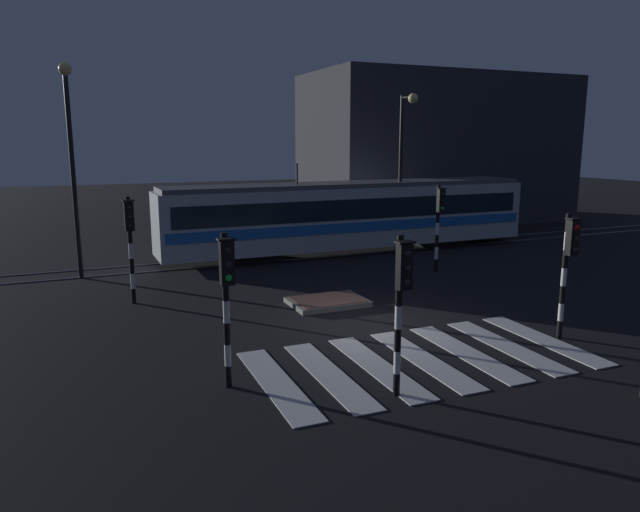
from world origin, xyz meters
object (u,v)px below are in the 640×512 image
traffic_light_corner_far_right (439,215)px  street_lamp_trackside_left (71,148)px  traffic_light_corner_near_left (227,288)px  street_lamp_trackside_right (404,153)px  traffic_light_corner_near_right (568,258)px  tram (351,215)px  traffic_light_kerb_mid_left (401,293)px  traffic_light_corner_far_left (130,234)px

traffic_light_corner_far_right → street_lamp_trackside_left: size_ratio=0.44×
traffic_light_corner_near_left → street_lamp_trackside_right: street_lamp_trackside_right is taller
traffic_light_corner_near_right → traffic_light_corner_far_right: (1.65, 8.10, 0.07)m
traffic_light_corner_near_right → tram: 13.28m
traffic_light_corner_near_right → traffic_light_corner_far_right: size_ratio=0.97×
street_lamp_trackside_right → tram: street_lamp_trackside_right is taller
traffic_light_corner_far_right → tram: tram is taller
traffic_light_corner_near_right → street_lamp_trackside_right: bearing=77.9°
traffic_light_corner_near_left → street_lamp_trackside_left: 12.41m
traffic_light_corner_far_right → street_lamp_trackside_right: size_ratio=0.48×
street_lamp_trackside_left → tram: street_lamp_trackside_left is taller
traffic_light_corner_far_right → street_lamp_trackside_left: 13.96m
street_lamp_trackside_right → traffic_light_corner_near_right: bearing=-102.1°
traffic_light_corner_near_left → traffic_light_kerb_mid_left: bearing=-30.1°
traffic_light_corner_near_left → traffic_light_corner_far_right: 13.02m
traffic_light_corner_far_left → traffic_light_corner_near_right: 12.77m
traffic_light_kerb_mid_left → traffic_light_corner_far_left: bearing=114.1°
traffic_light_kerb_mid_left → traffic_light_corner_far_right: traffic_light_corner_far_right is taller
traffic_light_corner_near_left → street_lamp_trackside_left: size_ratio=0.43×
traffic_light_kerb_mid_left → traffic_light_corner_near_left: bearing=149.9°
traffic_light_corner_near_left → street_lamp_trackside_left: street_lamp_trackside_left is taller
street_lamp_trackside_left → street_lamp_trackside_right: size_ratio=1.08×
traffic_light_kerb_mid_left → tram: size_ratio=0.19×
traffic_light_corner_far_right → street_lamp_trackside_right: bearing=77.0°
street_lamp_trackside_left → tram: size_ratio=0.43×
traffic_light_corner_far_left → traffic_light_corner_near_right: size_ratio=1.03×
traffic_light_corner_far_left → traffic_light_corner_far_right: size_ratio=1.00×
traffic_light_corner_near_right → traffic_light_corner_far_right: bearing=78.5°
tram → traffic_light_corner_far_left: bearing=-152.9°
traffic_light_kerb_mid_left → street_lamp_trackside_left: (-5.62, 13.62, 2.66)m
traffic_light_corner_far_left → tram: bearing=27.1°
traffic_light_corner_near_right → street_lamp_trackside_right: size_ratio=0.46×
traffic_light_corner_far_right → tram: 5.35m
traffic_light_corner_near_right → traffic_light_corner_far_right: traffic_light_corner_far_right is taller
traffic_light_corner_near_left → street_lamp_trackside_right: size_ratio=0.46×
traffic_light_corner_far_right → street_lamp_trackside_left: bearing=162.4°
traffic_light_corner_near_left → traffic_light_corner_near_right: (8.85, -0.40, -0.00)m
traffic_light_kerb_mid_left → street_lamp_trackside_left: size_ratio=0.43×
traffic_light_corner_near_right → street_lamp_trackside_left: street_lamp_trackside_left is taller
traffic_light_corner_far_left → street_lamp_trackside_left: 5.21m
traffic_light_corner_far_left → tram: (10.32, 5.29, -0.51)m
traffic_light_kerb_mid_left → street_lamp_trackside_left: 14.97m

